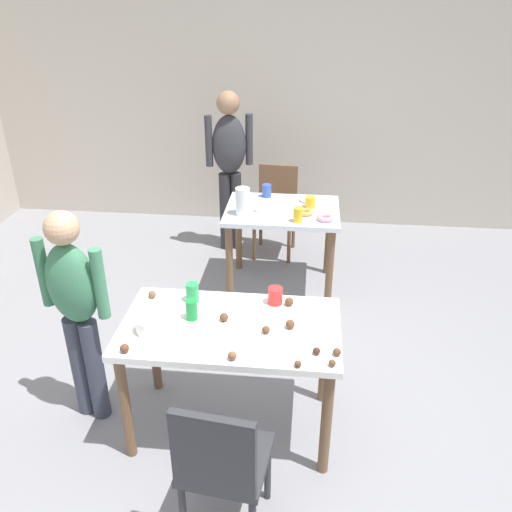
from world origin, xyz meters
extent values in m
plane|color=gray|center=(0.00, 0.00, 0.00)|extent=(6.40, 6.40, 0.00)
cube|color=#BCB2A3|center=(0.00, 3.20, 1.30)|extent=(6.40, 0.10, 2.60)
cube|color=white|center=(-0.10, -0.05, 0.73)|extent=(1.23, 0.70, 0.04)
cylinder|color=brown|center=(-0.65, -0.34, 0.35)|extent=(0.06, 0.06, 0.71)
cylinder|color=brown|center=(0.46, -0.34, 0.35)|extent=(0.06, 0.06, 0.71)
cylinder|color=brown|center=(-0.65, 0.24, 0.35)|extent=(0.06, 0.06, 0.71)
cylinder|color=brown|center=(0.46, 0.24, 0.35)|extent=(0.06, 0.06, 0.71)
cube|color=silver|center=(0.09, 1.67, 0.73)|extent=(0.95, 0.70, 0.04)
cylinder|color=brown|center=(-0.33, 1.38, 0.35)|extent=(0.06, 0.06, 0.71)
cylinder|color=brown|center=(0.50, 1.38, 0.35)|extent=(0.06, 0.06, 0.71)
cylinder|color=brown|center=(-0.33, 1.96, 0.35)|extent=(0.06, 0.06, 0.71)
cylinder|color=brown|center=(0.50, 1.96, 0.35)|extent=(0.06, 0.06, 0.71)
cube|color=#2D2D33|center=(-0.03, -0.70, 0.43)|extent=(0.45, 0.45, 0.04)
cube|color=#2D2D33|center=(-0.05, -0.87, 0.66)|extent=(0.38, 0.09, 0.42)
cylinder|color=#2D2D33|center=(-0.18, -0.51, 0.21)|extent=(0.04, 0.04, 0.41)
cylinder|color=#2D2D33|center=(0.16, -0.55, 0.21)|extent=(0.04, 0.04, 0.41)
cube|color=brown|center=(-0.02, 2.30, 0.43)|extent=(0.43, 0.43, 0.04)
cube|color=brown|center=(0.00, 2.48, 0.66)|extent=(0.38, 0.07, 0.42)
cylinder|color=brown|center=(0.14, 2.12, 0.21)|extent=(0.04, 0.04, 0.41)
cylinder|color=brown|center=(-0.20, 2.15, 0.21)|extent=(0.04, 0.04, 0.41)
cylinder|color=brown|center=(0.17, 2.46, 0.21)|extent=(0.04, 0.04, 0.41)
cylinder|color=brown|center=(-0.17, 2.49, 0.21)|extent=(0.04, 0.04, 0.41)
cylinder|color=#383D4C|center=(-1.05, -0.02, 0.35)|extent=(0.11, 0.11, 0.70)
cylinder|color=#383D4C|center=(-0.94, -0.04, 0.35)|extent=(0.11, 0.11, 0.70)
ellipsoid|color=#3D7A56|center=(-0.99, -0.03, 0.95)|extent=(0.36, 0.27, 0.50)
sphere|color=tan|center=(-0.99, -0.03, 1.30)|extent=(0.19, 0.19, 0.19)
cylinder|color=#3D7A56|center=(-1.18, 0.02, 0.99)|extent=(0.09, 0.09, 0.42)
cylinder|color=#3D7A56|center=(-0.81, -0.08, 0.99)|extent=(0.09, 0.09, 0.42)
cylinder|color=#28282D|center=(-0.41, 2.41, 0.40)|extent=(0.11, 0.11, 0.80)
cylinder|color=#28282D|center=(-0.52, 2.38, 0.40)|extent=(0.11, 0.11, 0.80)
ellipsoid|color=#333338|center=(-0.46, 2.39, 1.08)|extent=(0.36, 0.27, 0.56)
sphere|color=#997051|center=(-0.46, 2.39, 1.47)|extent=(0.22, 0.22, 0.22)
cylinder|color=#333338|center=(-0.28, 2.44, 1.12)|extent=(0.09, 0.09, 0.48)
cylinder|color=#333338|center=(-0.65, 2.35, 1.12)|extent=(0.09, 0.09, 0.48)
cylinder|color=white|center=(-0.52, -0.14, 0.79)|extent=(0.17, 0.17, 0.09)
cylinder|color=#198438|center=(-0.32, -0.01, 0.81)|extent=(0.07, 0.07, 0.12)
cube|color=silver|center=(0.05, 0.02, 0.75)|extent=(0.17, 0.02, 0.01)
cylinder|color=green|center=(-0.36, 0.18, 0.81)|extent=(0.08, 0.08, 0.12)
cylinder|color=red|center=(0.14, 0.20, 0.80)|extent=(0.09, 0.09, 0.10)
sphere|color=brown|center=(0.49, -0.26, 0.77)|extent=(0.04, 0.04, 0.04)
sphere|color=brown|center=(-0.14, -0.01, 0.77)|extent=(0.05, 0.05, 0.05)
sphere|color=brown|center=(0.46, -0.34, 0.77)|extent=(0.04, 0.04, 0.04)
sphere|color=brown|center=(-0.61, 0.19, 0.77)|extent=(0.05, 0.05, 0.05)
sphere|color=#3D2319|center=(0.38, -0.26, 0.77)|extent=(0.04, 0.04, 0.04)
sphere|color=brown|center=(0.22, 0.19, 0.78)|extent=(0.05, 0.05, 0.05)
sphere|color=brown|center=(0.24, -0.04, 0.78)|extent=(0.05, 0.05, 0.05)
sphere|color=brown|center=(-0.04, -0.35, 0.77)|extent=(0.05, 0.05, 0.05)
sphere|color=brown|center=(0.11, -0.10, 0.77)|extent=(0.04, 0.04, 0.04)
sphere|color=brown|center=(0.29, -0.37, 0.77)|extent=(0.04, 0.04, 0.04)
sphere|color=brown|center=(-0.61, -0.34, 0.77)|extent=(0.05, 0.05, 0.05)
cylinder|color=white|center=(-0.23, 1.52, 0.86)|extent=(0.12, 0.12, 0.23)
cylinder|color=yellow|center=(0.32, 1.73, 0.80)|extent=(0.09, 0.09, 0.09)
cylinder|color=yellow|center=(0.23, 1.41, 0.81)|extent=(0.08, 0.08, 0.12)
cylinder|color=#3351B2|center=(-0.07, 1.93, 0.81)|extent=(0.08, 0.08, 0.11)
torus|color=white|center=(-0.09, 1.62, 0.77)|extent=(0.10, 0.10, 0.03)
torus|color=pink|center=(0.44, 1.47, 0.77)|extent=(0.14, 0.14, 0.04)
torus|color=white|center=(0.29, 1.86, 0.77)|extent=(0.13, 0.13, 0.04)
torus|color=gold|center=(0.28, 1.57, 0.77)|extent=(0.12, 0.12, 0.04)
camera|label=1|loc=(0.30, -2.47, 2.47)|focal=37.37mm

